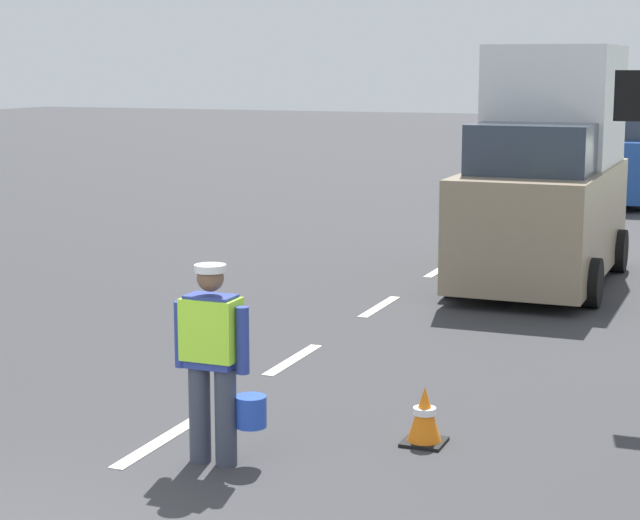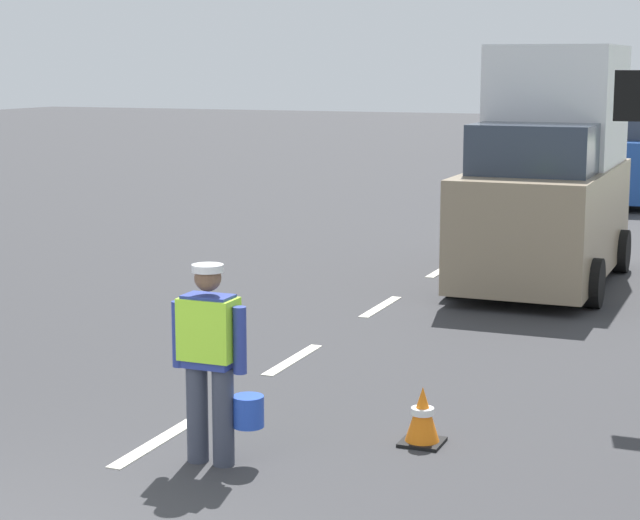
% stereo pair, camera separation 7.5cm
% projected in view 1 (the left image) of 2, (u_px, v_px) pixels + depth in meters
% --- Properties ---
extents(ground_plane, '(96.00, 96.00, 0.00)m').
position_uv_depth(ground_plane, '(547.00, 204.00, 26.55)').
color(ground_plane, '#333335').
extents(lane_center_line, '(0.14, 46.40, 0.01)m').
position_uv_depth(lane_center_line, '(576.00, 186.00, 30.39)').
color(lane_center_line, silver).
rests_on(lane_center_line, ground).
extents(road_worker, '(0.77, 0.37, 1.67)m').
position_uv_depth(road_worker, '(215.00, 354.00, 9.15)').
color(road_worker, '#383D4C').
rests_on(road_worker, ground).
extents(traffic_cone_near, '(0.36, 0.36, 0.51)m').
position_uv_depth(traffic_cone_near, '(425.00, 416.00, 9.74)').
color(traffic_cone_near, black).
rests_on(traffic_cone_near, ground).
extents(delivery_truck, '(2.16, 4.60, 3.54)m').
position_uv_depth(delivery_truck, '(546.00, 176.00, 16.86)').
color(delivery_truck, gray).
rests_on(delivery_truck, ground).
extents(car_outgoing_far, '(1.92, 3.88, 2.26)m').
position_uv_depth(car_outgoing_far, '(618.00, 159.00, 26.57)').
color(car_outgoing_far, '#1E4799').
rests_on(car_outgoing_far, ground).
extents(car_oncoming_third, '(1.89, 4.20, 1.99)m').
position_uv_depth(car_oncoming_third, '(570.00, 133.00, 39.03)').
color(car_oncoming_third, silver).
rests_on(car_oncoming_third, ground).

